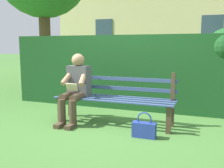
# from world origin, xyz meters

# --- Properties ---
(ground) EXTENTS (60.00, 60.00, 0.00)m
(ground) POSITION_xyz_m (0.00, 0.00, 0.00)
(ground) COLOR #3D6B2D
(park_bench) EXTENTS (2.02, 0.52, 0.88)m
(park_bench) POSITION_xyz_m (0.00, -0.07, 0.43)
(park_bench) COLOR #4C3828
(park_bench) RESTS_ON ground
(person_seated) EXTENTS (0.44, 0.73, 1.17)m
(person_seated) POSITION_xyz_m (0.66, 0.10, 0.62)
(person_seated) COLOR #4C4C51
(person_seated) RESTS_ON ground
(hedge_backdrop) EXTENTS (5.53, 0.81, 1.62)m
(hedge_backdrop) POSITION_xyz_m (-0.09, -1.33, 0.80)
(hedge_backdrop) COLOR #19471E
(hedge_backdrop) RESTS_ON ground
(building_facade) EXTENTS (10.14, 3.13, 7.23)m
(building_facade) POSITION_xyz_m (1.01, -9.79, 3.62)
(building_facade) COLOR beige
(building_facade) RESTS_ON ground
(handbag) EXTENTS (0.34, 0.13, 0.37)m
(handbag) POSITION_xyz_m (-0.63, 0.47, 0.12)
(handbag) COLOR navy
(handbag) RESTS_ON ground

